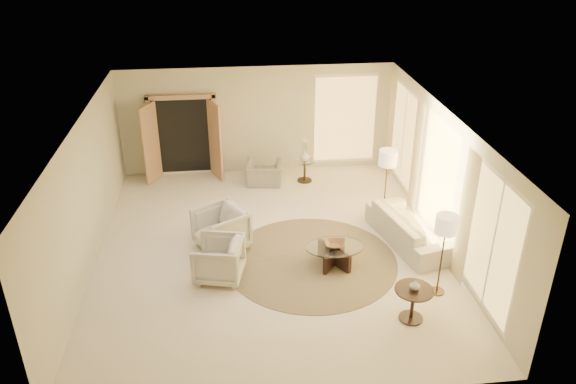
{
  "coord_description": "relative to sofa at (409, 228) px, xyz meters",
  "views": [
    {
      "loc": [
        -0.73,
        -9.77,
        6.26
      ],
      "look_at": [
        0.4,
        0.4,
        1.1
      ],
      "focal_mm": 35.0,
      "sensor_mm": 36.0,
      "label": 1
    }
  ],
  "objects": [
    {
      "name": "windows_right",
      "position": [
        0.56,
        0.13,
        1.02
      ],
      "size": [
        0.1,
        6.4,
        2.4
      ],
      "primitive_type": null,
      "color": "#F4C361",
      "rests_on": "room"
    },
    {
      "name": "floor_lamp_near",
      "position": [
        -0.25,
        1.07,
        1.07
      ],
      "size": [
        0.4,
        0.4,
        1.65
      ],
      "rotation": [
        0.0,
        0.0,
        0.37
      ],
      "color": "#2E2418",
      "rests_on": "room"
    },
    {
      "name": "side_table",
      "position": [
        -1.76,
        3.2,
        0.02
      ],
      "size": [
        0.49,
        0.49,
        0.57
      ],
      "rotation": [
        0.0,
        0.0,
        -0.1
      ],
      "color": "#2E2418",
      "rests_on": "room"
    },
    {
      "name": "coffee_table",
      "position": [
        -1.7,
        -0.66,
        -0.07
      ],
      "size": [
        1.15,
        1.15,
        0.42
      ],
      "rotation": [
        0.0,
        0.0,
        -0.01
      ],
      "color": "black",
      "rests_on": "room"
    },
    {
      "name": "area_rug",
      "position": [
        -2.12,
        -0.49,
        -0.32
      ],
      "size": [
        4.49,
        4.49,
        0.01
      ],
      "primitive_type": "cylinder",
      "rotation": [
        0.0,
        0.0,
        -0.42
      ],
      "color": "#463927",
      "rests_on": "room"
    },
    {
      "name": "armchair_left",
      "position": [
        -3.89,
        0.24,
        0.14
      ],
      "size": [
        1.21,
        1.23,
        0.95
      ],
      "primitive_type": "imported",
      "rotation": [
        0.0,
        0.0,
        -1.04
      ],
      "color": "beige",
      "rests_on": "room"
    },
    {
      "name": "end_table",
      "position": [
        -0.69,
        -2.43,
        0.09
      ],
      "size": [
        0.65,
        0.65,
        0.62
      ],
      "rotation": [
        0.0,
        0.0,
        0.01
      ],
      "color": "black",
      "rests_on": "room"
    },
    {
      "name": "bowl",
      "position": [
        -1.7,
        -0.66,
        0.13
      ],
      "size": [
        0.43,
        0.43,
        0.09
      ],
      "primitive_type": "imported",
      "rotation": [
        0.0,
        0.0,
        -0.15
      ],
      "color": "brown",
      "rests_on": "coffee_table"
    },
    {
      "name": "window_back_corner",
      "position": [
        -0.59,
        3.98,
        1.02
      ],
      "size": [
        1.7,
        0.1,
        2.4
      ],
      "primitive_type": null,
      "color": "#F4C361",
      "rests_on": "room"
    },
    {
      "name": "armchair_right",
      "position": [
        -3.94,
        -0.84,
        0.11
      ],
      "size": [
        0.97,
        1.01,
        0.88
      ],
      "primitive_type": "imported",
      "rotation": [
        0.0,
        0.0,
        -1.79
      ],
      "color": "beige",
      "rests_on": "room"
    },
    {
      "name": "french_doors",
      "position": [
        -4.79,
        3.85,
        0.74
      ],
      "size": [
        1.95,
        0.66,
        2.16
      ],
      "color": "tan",
      "rests_on": "room"
    },
    {
      "name": "end_vase",
      "position": [
        -0.69,
        -2.43,
        0.37
      ],
      "size": [
        0.19,
        0.19,
        0.18
      ],
      "primitive_type": "imported",
      "rotation": [
        0.0,
        0.0,
        0.15
      ],
      "color": "silver",
      "rests_on": "end_table"
    },
    {
      "name": "sofa",
      "position": [
        0.0,
        0.0,
        0.0
      ],
      "size": [
        1.39,
        2.41,
        0.66
      ],
      "primitive_type": "imported",
      "rotation": [
        0.0,
        0.0,
        1.81
      ],
      "color": "beige",
      "rests_on": "room"
    },
    {
      "name": "side_vase",
      "position": [
        -1.76,
        3.2,
        0.37
      ],
      "size": [
        0.32,
        0.32,
        0.26
      ],
      "primitive_type": "imported",
      "rotation": [
        0.0,
        0.0,
        -0.3
      ],
      "color": "silver",
      "rests_on": "side_table"
    },
    {
      "name": "room",
      "position": [
        -2.89,
        0.03,
        1.07
      ],
      "size": [
        7.04,
        8.04,
        2.83
      ],
      "color": "#F4E6CE",
      "rests_on": "ground"
    },
    {
      "name": "floor_lamp_far",
      "position": [
        0.01,
        -1.75,
        1.03
      ],
      "size": [
        0.39,
        0.39,
        1.6
      ],
      "rotation": [
        0.0,
        0.0,
        0.1
      ],
      "color": "#2E2418",
      "rests_on": "room"
    },
    {
      "name": "accent_chair",
      "position": [
        -2.8,
        3.15,
        0.06
      ],
      "size": [
        0.96,
        0.69,
        0.78
      ],
      "primitive_type": "imported",
      "rotation": [
        0.0,
        0.0,
        3.01
      ],
      "color": "gray",
      "rests_on": "room"
    },
    {
      "name": "curtains_right",
      "position": [
        0.51,
        1.03,
        0.97
      ],
      "size": [
        0.06,
        5.2,
        2.6
      ],
      "primitive_type": null,
      "color": "beige",
      "rests_on": "room"
    }
  ]
}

